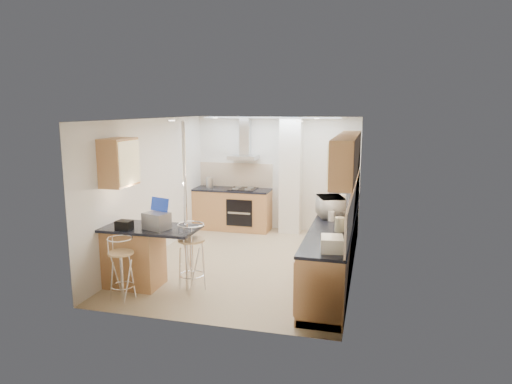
% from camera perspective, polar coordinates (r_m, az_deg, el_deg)
% --- Properties ---
extents(ground, '(4.80, 4.80, 0.00)m').
position_cam_1_polar(ground, '(8.13, -0.98, -8.79)').
color(ground, tan).
rests_on(ground, ground).
extents(room_shell, '(3.64, 4.84, 2.51)m').
position_cam_1_polar(room_shell, '(8.04, 1.93, 2.31)').
color(room_shell, white).
rests_on(room_shell, ground).
extents(right_counter, '(0.63, 4.40, 0.92)m').
position_cam_1_polar(right_counter, '(7.74, 9.83, -6.36)').
color(right_counter, '#BD7E4B').
rests_on(right_counter, ground).
extents(back_counter, '(1.70, 0.63, 0.92)m').
position_cam_1_polar(back_counter, '(10.21, -2.97, -2.12)').
color(back_counter, '#BD7E4B').
rests_on(back_counter, ground).
extents(peninsula, '(1.47, 0.72, 0.94)m').
position_cam_1_polar(peninsula, '(7.10, -13.09, -7.92)').
color(peninsula, '#BD7E4B').
rests_on(peninsula, ground).
extents(microwave, '(0.56, 0.68, 0.33)m').
position_cam_1_polar(microwave, '(7.60, 9.34, -1.82)').
color(microwave, silver).
rests_on(microwave, right_counter).
extents(laptop, '(0.42, 0.36, 0.24)m').
position_cam_1_polar(laptop, '(6.81, -12.32, -3.54)').
color(laptop, gray).
rests_on(laptop, peninsula).
extents(bag, '(0.23, 0.18, 0.12)m').
position_cam_1_polar(bag, '(6.94, -16.15, -3.97)').
color(bag, black).
rests_on(bag, peninsula).
extents(bar_stool_near, '(0.45, 0.45, 0.92)m').
position_cam_1_polar(bar_stool_near, '(6.77, -16.45, -9.16)').
color(bar_stool_near, '#DBAF76').
rests_on(bar_stool_near, ground).
extents(bar_stool_end, '(0.49, 0.49, 1.02)m').
position_cam_1_polar(bar_stool_end, '(6.89, -8.04, -8.00)').
color(bar_stool_end, '#DBAF76').
rests_on(bar_stool_end, ground).
extents(jar_a, '(0.14, 0.14, 0.20)m').
position_cam_1_polar(jar_a, '(8.52, 10.78, -0.96)').
color(jar_a, beige).
rests_on(jar_a, right_counter).
extents(jar_b, '(0.14, 0.14, 0.14)m').
position_cam_1_polar(jar_b, '(8.41, 10.59, -1.30)').
color(jar_b, beige).
rests_on(jar_b, right_counter).
extents(jar_c, '(0.17, 0.17, 0.21)m').
position_cam_1_polar(jar_c, '(6.71, 10.39, -4.01)').
color(jar_c, beige).
rests_on(jar_c, right_counter).
extents(jar_d, '(0.13, 0.13, 0.15)m').
position_cam_1_polar(jar_d, '(7.31, 9.39, -3.01)').
color(jar_d, silver).
rests_on(jar_d, right_counter).
extents(bread_bin, '(0.31, 0.37, 0.18)m').
position_cam_1_polar(bread_bin, '(5.81, 9.48, -6.40)').
color(bread_bin, beige).
rests_on(bread_bin, right_counter).
extents(kettle, '(0.16, 0.16, 0.24)m').
position_cam_1_polar(kettle, '(10.26, -5.83, 1.20)').
color(kettle, '#B9BCBF').
rests_on(kettle, back_counter).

